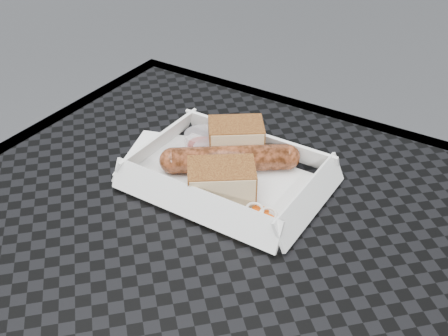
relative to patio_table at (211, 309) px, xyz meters
The scene contains 9 objects.
patio_table is the anchor object (origin of this frame).
food_tray 0.17m from the patio_table, 114.57° to the left, with size 0.22×0.15×0.00m, color white.
bratwurst 0.20m from the patio_table, 114.78° to the left, with size 0.16×0.13×0.04m.
bread_near 0.24m from the patio_table, 114.00° to the left, with size 0.08×0.05×0.05m, color brown.
bread_far 0.16m from the patio_table, 116.63° to the left, with size 0.08×0.06×0.04m, color brown.
veg_garnish 0.12m from the patio_table, 82.57° to the left, with size 0.03×0.03×0.00m.
napkin 0.23m from the patio_table, 139.02° to the left, with size 0.12×0.12×0.00m, color white.
condiment_cup_sauce 0.25m from the patio_table, 126.35° to the left, with size 0.05×0.05×0.03m, color maroon.
condiment_cup_empty 0.21m from the patio_table, 123.09° to the left, with size 0.05×0.05×0.03m, color silver.
Camera 1 is at (0.25, -0.37, 1.19)m, focal length 45.00 mm.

